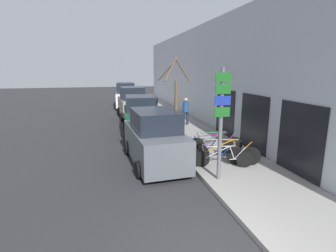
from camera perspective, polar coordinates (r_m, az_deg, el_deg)
name	(u,v)px	position (r m, az deg, el deg)	size (l,w,h in m)	color
ground_plane	(141,131)	(15.92, -5.81, -1.09)	(80.00, 80.00, 0.00)	#28282B
sidewalk_curb	(172,119)	(19.07, 0.80, 1.47)	(3.20, 32.00, 0.15)	gray
building_facade	(196,75)	(19.15, 6.07, 10.95)	(0.23, 32.00, 6.50)	#B2B7C1
signpost	(221,120)	(8.36, 11.45, 1.21)	(0.53, 0.15, 3.59)	#595B60
bicycle_0	(223,158)	(9.85, 11.90, -6.78)	(2.09, 0.71, 0.83)	black
bicycle_1	(225,153)	(10.19, 12.31, -5.80)	(2.42, 1.05, 0.98)	black
bicycle_2	(210,152)	(10.22, 9.14, -5.64)	(2.34, 1.21, 0.96)	black
bicycle_3	(214,151)	(10.50, 9.91, -5.38)	(2.01, 1.00, 0.88)	black
bicycle_4	(214,146)	(11.01, 10.07, -4.37)	(2.50, 0.44, 0.96)	black
bicycle_5	(216,144)	(11.43, 10.34, -3.81)	(2.29, 0.55, 0.94)	black
parked_car_0	(154,139)	(10.31, -2.98, -2.89)	(2.18, 4.38, 2.15)	#51565B
parked_car_1	(141,116)	(15.20, -5.93, 2.12)	(2.26, 4.33, 2.19)	#144728
parked_car_2	(132,104)	(20.13, -7.81, 4.78)	(2.13, 4.19, 2.35)	gray
parked_car_3	(126,96)	(25.94, -9.19, 6.44)	(2.27, 4.55, 2.37)	silver
pedestrian_near	(186,109)	(16.76, 3.85, 3.64)	(0.45, 0.38, 1.73)	#1E2338
street_tree	(176,103)	(13.25, 1.68, 5.03)	(1.57, 1.52, 4.10)	brown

